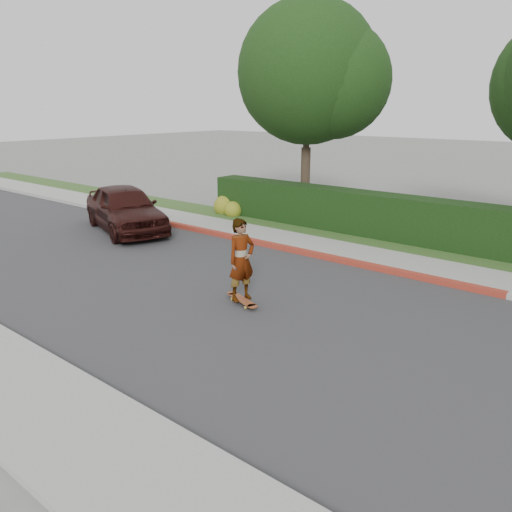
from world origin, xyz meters
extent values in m
plane|color=slate|center=(0.00, 0.00, 0.00)|extent=(120.00, 120.00, 0.00)
cube|color=#2D2D30|center=(0.00, 0.00, 0.01)|extent=(60.00, 8.00, 0.01)
cube|color=#9E9E99|center=(0.00, -4.10, 0.07)|extent=(60.00, 0.20, 0.15)
cube|color=#9E9E99|center=(0.00, 4.10, 0.07)|extent=(60.00, 0.20, 0.15)
cube|color=maroon|center=(-5.00, 4.10, 0.08)|extent=(12.00, 0.21, 0.15)
cube|color=gray|center=(0.00, 5.00, 0.06)|extent=(60.00, 1.60, 0.12)
cube|color=#2D4C1E|center=(0.00, 6.60, 0.05)|extent=(60.00, 1.60, 0.10)
cube|color=black|center=(-3.00, 7.20, 0.75)|extent=(15.00, 1.00, 1.50)
sphere|color=#2D4C19|center=(-10.20, 6.80, 0.35)|extent=(0.90, 0.90, 0.90)
sphere|color=#2D4C19|center=(-9.60, 6.60, 0.30)|extent=(0.70, 0.70, 0.70)
cylinder|color=#33261C|center=(-7.50, 8.50, 1.35)|extent=(0.36, 0.36, 2.70)
cylinder|color=#33261C|center=(-7.50, 8.50, 3.38)|extent=(0.24, 0.24, 2.25)
sphere|color=black|center=(-7.50, 8.50, 5.40)|extent=(5.20, 5.20, 5.20)
sphere|color=black|center=(-8.30, 8.90, 5.20)|extent=(4.42, 4.42, 4.42)
sphere|color=black|center=(-6.60, 8.80, 5.10)|extent=(4.16, 4.16, 4.16)
cylinder|color=gold|center=(-3.83, 0.05, 0.04)|extent=(0.07, 0.05, 0.06)
cylinder|color=gold|center=(-3.77, 0.21, 0.04)|extent=(0.07, 0.05, 0.06)
cylinder|color=gold|center=(-3.26, -0.15, 0.04)|extent=(0.07, 0.05, 0.06)
cylinder|color=gold|center=(-3.20, 0.01, 0.04)|extent=(0.07, 0.05, 0.06)
cube|color=silver|center=(-3.80, 0.13, 0.08)|extent=(0.11, 0.19, 0.03)
cube|color=silver|center=(-3.23, -0.07, 0.08)|extent=(0.11, 0.19, 0.03)
cube|color=brown|center=(-3.51, 0.03, 0.11)|extent=(0.93, 0.51, 0.02)
cylinder|color=brown|center=(-3.94, 0.18, 0.11)|extent=(0.28, 0.28, 0.02)
cylinder|color=brown|center=(-3.09, -0.12, 0.11)|extent=(0.28, 0.28, 0.02)
imported|color=white|center=(-3.51, 0.03, 1.03)|extent=(0.57, 0.74, 1.83)
imported|color=#331310|center=(-11.09, 2.64, 0.81)|extent=(5.11, 3.43, 1.62)
camera|label=1|loc=(3.23, -7.79, 4.24)|focal=35.00mm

